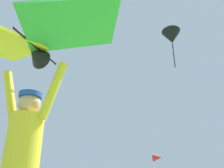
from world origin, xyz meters
The scene contains 6 objects.
kite_flyer_person centered at (-0.03, -0.38, 0.94)m, with size 0.81×0.39×1.92m.
held_stunt_kite centered at (-0.01, -0.48, 2.23)m, with size 2.16×1.30×0.44m.
distant_kite_black_low_left centered at (-0.89, 11.50, 9.74)m, with size 1.71×1.73×2.79m.
distant_kite_green_mid_right centered at (-7.20, 29.73, 8.53)m, with size 0.55×0.54×0.17m.
distant_kite_orange_mid_left centered at (-10.00, 8.93, 4.16)m, with size 1.21×0.88×1.38m.
marker_flag centered at (-0.66, 5.76, 1.43)m, with size 0.30×0.24×1.65m.
Camera 1 is at (1.84, -2.04, 0.73)m, focal length 37.91 mm.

